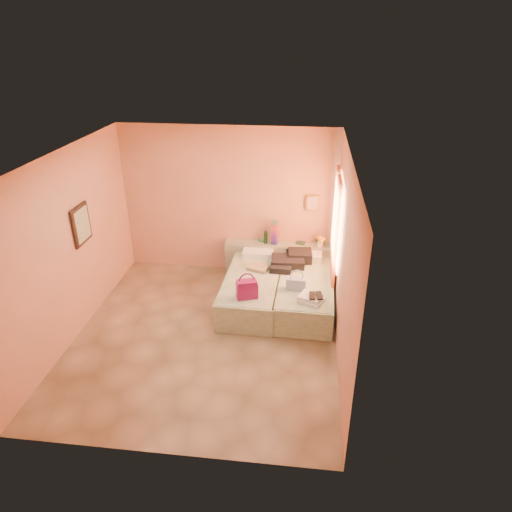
{
  "coord_description": "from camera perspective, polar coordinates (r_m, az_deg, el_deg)",
  "views": [
    {
      "loc": [
        1.45,
        -5.7,
        4.29
      ],
      "look_at": [
        0.68,
        0.85,
        0.99
      ],
      "focal_mm": 32.0,
      "sensor_mm": 36.0,
      "label": 1
    }
  ],
  "objects": [
    {
      "name": "ground",
      "position": [
        7.28,
        -6.19,
        -9.73
      ],
      "size": [
        4.5,
        4.5,
        0.0
      ],
      "primitive_type": "plane",
      "color": "tan",
      "rests_on": "ground"
    },
    {
      "name": "room_walls",
      "position": [
        6.86,
        -4.22,
        5.09
      ],
      "size": [
        4.02,
        4.51,
        2.81
      ],
      "color": "#E39379",
      "rests_on": "ground"
    },
    {
      "name": "headboard_ledge",
      "position": [
        8.76,
        2.88,
        -0.38
      ],
      "size": [
        2.05,
        0.3,
        0.65
      ],
      "primitive_type": "cube",
      "color": "#97A083",
      "rests_on": "ground"
    },
    {
      "name": "bed_left",
      "position": [
        7.91,
        -0.4,
        -4.15
      ],
      "size": [
        0.95,
        2.02,
        0.5
      ],
      "primitive_type": "cube",
      "rotation": [
        0.0,
        0.0,
        -0.03
      ],
      "color": "beige",
      "rests_on": "ground"
    },
    {
      "name": "bed_right",
      "position": [
        7.87,
        6.14,
        -4.52
      ],
      "size": [
        0.95,
        2.02,
        0.5
      ],
      "primitive_type": "cube",
      "rotation": [
        0.0,
        0.0,
        -0.03
      ],
      "color": "beige",
      "rests_on": "ground"
    },
    {
      "name": "water_bottle",
      "position": [
        8.58,
        1.21,
        2.36
      ],
      "size": [
        0.08,
        0.08,
        0.25
      ],
      "primitive_type": "cylinder",
      "rotation": [
        0.0,
        0.0,
        0.25
      ],
      "color": "#163E22",
      "rests_on": "headboard_ledge"
    },
    {
      "name": "rainbow_box",
      "position": [
        8.53,
        2.34,
        2.99
      ],
      "size": [
        0.12,
        0.12,
        0.47
      ],
      "primitive_type": "cube",
      "rotation": [
        0.0,
        0.0,
        -0.21
      ],
      "color": "#92125D",
      "rests_on": "headboard_ledge"
    },
    {
      "name": "small_dish",
      "position": [
        8.72,
        0.71,
        2.0
      ],
      "size": [
        0.13,
        0.13,
        0.03
      ],
      "primitive_type": "cylinder",
      "rotation": [
        0.0,
        0.0,
        0.04
      ],
      "color": "#478358",
      "rests_on": "headboard_ledge"
    },
    {
      "name": "green_book",
      "position": [
        8.65,
        5.58,
        1.64
      ],
      "size": [
        0.19,
        0.15,
        0.03
      ],
      "primitive_type": "cube",
      "rotation": [
        0.0,
        0.0,
        -0.19
      ],
      "color": "#24432C",
      "rests_on": "headboard_ledge"
    },
    {
      "name": "flower_vase",
      "position": [
        8.51,
        8.04,
        1.95
      ],
      "size": [
        0.23,
        0.23,
        0.27
      ],
      "primitive_type": "cube",
      "rotation": [
        0.0,
        0.0,
        -0.14
      ],
      "color": "silver",
      "rests_on": "headboard_ledge"
    },
    {
      "name": "magenta_handbag",
      "position": [
        7.13,
        -1.15,
        -4.11
      ],
      "size": [
        0.37,
        0.28,
        0.31
      ],
      "primitive_type": "cube",
      "rotation": [
        0.0,
        0.0,
        0.33
      ],
      "color": "#92125D",
      "rests_on": "bed_left"
    },
    {
      "name": "khaki_garment",
      "position": [
        8.01,
        0.32,
        -1.46
      ],
      "size": [
        0.42,
        0.37,
        0.06
      ],
      "primitive_type": "cube",
      "rotation": [
        0.0,
        0.0,
        -0.32
      ],
      "color": "tan",
      "rests_on": "bed_left"
    },
    {
      "name": "clothes_pile",
      "position": [
        8.13,
        4.36,
        -0.57
      ],
      "size": [
        0.69,
        0.69,
        0.19
      ],
      "primitive_type": "cube",
      "rotation": [
        0.0,
        0.0,
        0.1
      ],
      "color": "black",
      "rests_on": "bed_right"
    },
    {
      "name": "blue_handbag",
      "position": [
        7.39,
        5.06,
        -3.51
      ],
      "size": [
        0.32,
        0.16,
        0.2
      ],
      "primitive_type": "cube",
      "rotation": [
        0.0,
        0.0,
        -0.08
      ],
      "color": "#42619E",
      "rests_on": "bed_right"
    },
    {
      "name": "towel_stack",
      "position": [
        7.12,
        6.97,
        -5.34
      ],
      "size": [
        0.44,
        0.42,
        0.1
      ],
      "primitive_type": "cube",
      "rotation": [
        0.0,
        0.0,
        -0.43
      ],
      "color": "silver",
      "rests_on": "bed_right"
    },
    {
      "name": "sandal_pair",
      "position": [
        7.09,
        7.48,
        -4.97
      ],
      "size": [
        0.18,
        0.24,
        0.02
      ],
      "primitive_type": "cube",
      "rotation": [
        0.0,
        0.0,
        0.03
      ],
      "color": "black",
      "rests_on": "towel_stack"
    }
  ]
}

